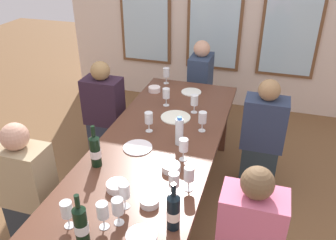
{
  "coord_description": "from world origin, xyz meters",
  "views": [
    {
      "loc": [
        0.77,
        -2.24,
        2.25
      ],
      "look_at": [
        0.0,
        0.27,
        0.79
      ],
      "focal_mm": 37.7,
      "sensor_mm": 36.0,
      "label": 1
    }
  ],
  "objects_px": {
    "wine_glass_6": "(203,118)",
    "dining_table": "(158,148)",
    "wine_glass_0": "(118,207)",
    "wine_glass_8": "(166,73)",
    "white_plate_2": "(191,92)",
    "seated_person_0": "(29,193)",
    "white_plate_1": "(138,147)",
    "wine_bottle_0": "(95,151)",
    "wine_glass_2": "(124,191)",
    "wine_glass_11": "(103,211)",
    "wine_glass_9": "(184,146)",
    "wine_glass_5": "(174,181)",
    "tasting_bowl_1": "(149,202)",
    "tasting_bowl_3": "(117,186)",
    "wine_bottle_2": "(81,224)",
    "wine_glass_1": "(67,210)",
    "seated_person_3": "(262,139)",
    "seated_person_2": "(105,115)",
    "wine_glass_7": "(189,174)",
    "wine_bottle_1": "(173,211)",
    "white_plate_0": "(176,117)",
    "wine_glass_3": "(166,94)",
    "water_bottle": "(179,131)",
    "tasting_bowl_0": "(171,168)",
    "wine_glass_10": "(194,101)",
    "seated_person_4": "(200,88)",
    "tasting_bowl_2": "(154,89)",
    "wine_glass_4": "(149,118)"
  },
  "relations": [
    {
      "from": "wine_bottle_2",
      "to": "wine_glass_7",
      "type": "relative_size",
      "value": 1.86
    },
    {
      "from": "dining_table",
      "to": "wine_glass_10",
      "type": "height_order",
      "value": "wine_glass_10"
    },
    {
      "from": "tasting_bowl_1",
      "to": "wine_glass_0",
      "type": "xyz_separation_m",
      "value": [
        -0.12,
        -0.19,
        0.1
      ]
    },
    {
      "from": "white_plate_2",
      "to": "seated_person_0",
      "type": "height_order",
      "value": "seated_person_0"
    },
    {
      "from": "wine_glass_2",
      "to": "seated_person_2",
      "type": "distance_m",
      "value": 1.66
    },
    {
      "from": "wine_glass_0",
      "to": "wine_glass_2",
      "type": "bearing_deg",
      "value": 97.7
    },
    {
      "from": "wine_bottle_1",
      "to": "white_plate_0",
      "type": "bearing_deg",
      "value": 105.26
    },
    {
      "from": "tasting_bowl_2",
      "to": "seated_person_0",
      "type": "height_order",
      "value": "seated_person_0"
    },
    {
      "from": "wine_glass_6",
      "to": "dining_table",
      "type": "bearing_deg",
      "value": -138.42
    },
    {
      "from": "tasting_bowl_0",
      "to": "tasting_bowl_3",
      "type": "relative_size",
      "value": 0.95
    },
    {
      "from": "wine_glass_1",
      "to": "wine_glass_3",
      "type": "height_order",
      "value": "same"
    },
    {
      "from": "wine_bottle_1",
      "to": "seated_person_0",
      "type": "bearing_deg",
      "value": 170.0
    },
    {
      "from": "white_plate_0",
      "to": "white_plate_2",
      "type": "xyz_separation_m",
      "value": [
        0.01,
        0.57,
        0.0
      ]
    },
    {
      "from": "white_plate_1",
      "to": "wine_glass_11",
      "type": "distance_m",
      "value": 0.83
    },
    {
      "from": "white_plate_2",
      "to": "tasting_bowl_1",
      "type": "distance_m",
      "value": 1.7
    },
    {
      "from": "wine_bottle_0",
      "to": "tasting_bowl_2",
      "type": "height_order",
      "value": "wine_bottle_0"
    },
    {
      "from": "wine_glass_1",
      "to": "wine_glass_11",
      "type": "xyz_separation_m",
      "value": [
        0.2,
        0.05,
        0.0
      ]
    },
    {
      "from": "dining_table",
      "to": "wine_glass_11",
      "type": "distance_m",
      "value": 0.97
    },
    {
      "from": "tasting_bowl_3",
      "to": "seated_person_2",
      "type": "relative_size",
      "value": 0.13
    },
    {
      "from": "water_bottle",
      "to": "wine_bottle_0",
      "type": "bearing_deg",
      "value": -138.0
    },
    {
      "from": "white_plate_1",
      "to": "wine_glass_6",
      "type": "xyz_separation_m",
      "value": [
        0.42,
        0.4,
        0.12
      ]
    },
    {
      "from": "white_plate_1",
      "to": "seated_person_2",
      "type": "distance_m",
      "value": 1.04
    },
    {
      "from": "wine_bottle_0",
      "to": "seated_person_0",
      "type": "xyz_separation_m",
      "value": [
        -0.47,
        -0.21,
        -0.34
      ]
    },
    {
      "from": "wine_bottle_1",
      "to": "tasting_bowl_3",
      "type": "bearing_deg",
      "value": 154.69
    },
    {
      "from": "wine_glass_10",
      "to": "wine_glass_3",
      "type": "bearing_deg",
      "value": 167.61
    },
    {
      "from": "wine_glass_1",
      "to": "seated_person_3",
      "type": "height_order",
      "value": "seated_person_3"
    },
    {
      "from": "tasting_bowl_3",
      "to": "wine_glass_3",
      "type": "distance_m",
      "value": 1.26
    },
    {
      "from": "white_plate_1",
      "to": "wine_bottle_0",
      "type": "xyz_separation_m",
      "value": [
        -0.2,
        -0.29,
        0.12
      ]
    },
    {
      "from": "tasting_bowl_1",
      "to": "seated_person_0",
      "type": "xyz_separation_m",
      "value": [
        -0.97,
        0.07,
        -0.24
      ]
    },
    {
      "from": "wine_glass_4",
      "to": "white_plate_1",
      "type": "bearing_deg",
      "value": -89.56
    },
    {
      "from": "wine_glass_0",
      "to": "seated_person_0",
      "type": "xyz_separation_m",
      "value": [
        -0.85,
        0.27,
        -0.34
      ]
    },
    {
      "from": "tasting_bowl_2",
      "to": "seated_person_0",
      "type": "distance_m",
      "value": 1.62
    },
    {
      "from": "wine_glass_9",
      "to": "seated_person_0",
      "type": "relative_size",
      "value": 0.16
    },
    {
      "from": "wine_glass_6",
      "to": "white_plate_1",
      "type": "bearing_deg",
      "value": -136.27
    },
    {
      "from": "dining_table",
      "to": "wine_glass_5",
      "type": "distance_m",
      "value": 0.67
    },
    {
      "from": "wine_glass_6",
      "to": "wine_glass_7",
      "type": "height_order",
      "value": "same"
    },
    {
      "from": "wine_glass_11",
      "to": "wine_glass_7",
      "type": "bearing_deg",
      "value": 50.34
    },
    {
      "from": "white_plate_1",
      "to": "wine_glass_0",
      "type": "height_order",
      "value": "wine_glass_0"
    },
    {
      "from": "wine_glass_0",
      "to": "wine_glass_8",
      "type": "xyz_separation_m",
      "value": [
        -0.35,
        2.04,
        -0.0
      ]
    },
    {
      "from": "white_plate_1",
      "to": "water_bottle",
      "type": "bearing_deg",
      "value": 27.59
    },
    {
      "from": "tasting_bowl_1",
      "to": "seated_person_4",
      "type": "distance_m",
      "value": 2.32
    },
    {
      "from": "wine_glass_5",
      "to": "seated_person_2",
      "type": "bearing_deg",
      "value": 132.14
    },
    {
      "from": "water_bottle",
      "to": "seated_person_3",
      "type": "height_order",
      "value": "seated_person_3"
    },
    {
      "from": "wine_glass_8",
      "to": "seated_person_2",
      "type": "distance_m",
      "value": 0.79
    },
    {
      "from": "wine_bottle_2",
      "to": "wine_glass_11",
      "type": "xyz_separation_m",
      "value": [
        0.06,
        0.13,
        -0.0
      ]
    },
    {
      "from": "wine_glass_7",
      "to": "seated_person_0",
      "type": "xyz_separation_m",
      "value": [
        -1.17,
        -0.14,
        -0.34
      ]
    },
    {
      "from": "wine_glass_9",
      "to": "wine_glass_5",
      "type": "bearing_deg",
      "value": -83.82
    },
    {
      "from": "white_plate_1",
      "to": "tasting_bowl_3",
      "type": "height_order",
      "value": "tasting_bowl_3"
    },
    {
      "from": "water_bottle",
      "to": "tasting_bowl_0",
      "type": "bearing_deg",
      "value": -83.58
    },
    {
      "from": "tasting_bowl_3",
      "to": "wine_bottle_1",
      "type": "bearing_deg",
      "value": -25.31
    }
  ]
}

